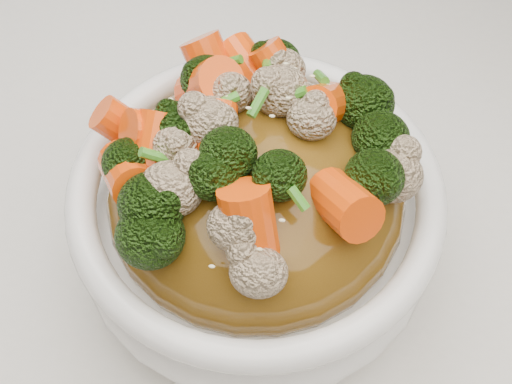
% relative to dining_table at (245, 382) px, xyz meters
% --- Properties ---
extents(dining_table, '(1.20, 0.80, 0.75)m').
position_rel_dining_table_xyz_m(dining_table, '(0.00, 0.00, 0.00)').
color(dining_table, '#53311C').
rests_on(dining_table, floor).
extents(tablecloth, '(1.20, 0.80, 0.04)m').
position_rel_dining_table_xyz_m(tablecloth, '(0.00, 0.00, 0.35)').
color(tablecloth, silver).
rests_on(tablecloth, dining_table).
extents(bowl, '(0.25, 0.25, 0.09)m').
position_rel_dining_table_xyz_m(bowl, '(0.02, -0.04, 0.42)').
color(bowl, white).
rests_on(bowl, tablecloth).
extents(sauce_base, '(0.20, 0.20, 0.10)m').
position_rel_dining_table_xyz_m(sauce_base, '(0.02, -0.04, 0.45)').
color(sauce_base, '#5F3F10').
rests_on(sauce_base, bowl).
extents(carrots, '(0.20, 0.20, 0.05)m').
position_rel_dining_table_xyz_m(carrots, '(0.02, -0.04, 0.52)').
color(carrots, '#FB4D08').
rests_on(carrots, sauce_base).
extents(broccoli, '(0.20, 0.20, 0.05)m').
position_rel_dining_table_xyz_m(broccoli, '(0.02, -0.04, 0.52)').
color(broccoli, black).
rests_on(broccoli, sauce_base).
extents(cauliflower, '(0.20, 0.20, 0.04)m').
position_rel_dining_table_xyz_m(cauliflower, '(0.02, -0.04, 0.52)').
color(cauliflower, tan).
rests_on(cauliflower, sauce_base).
extents(scallions, '(0.15, 0.15, 0.02)m').
position_rel_dining_table_xyz_m(scallions, '(0.02, -0.04, 0.52)').
color(scallions, '#36811D').
rests_on(scallions, sauce_base).
extents(sesame_seeds, '(0.18, 0.18, 0.01)m').
position_rel_dining_table_xyz_m(sesame_seeds, '(0.02, -0.04, 0.52)').
color(sesame_seeds, beige).
rests_on(sesame_seeds, sauce_base).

